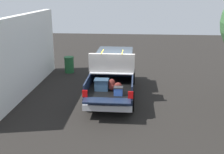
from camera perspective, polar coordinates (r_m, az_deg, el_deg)
name	(u,v)px	position (r m, az deg, el deg)	size (l,w,h in m)	color
ground_plane	(113,95)	(13.47, 0.21, -3.72)	(40.00, 40.00, 0.00)	black
pickup_truck	(114,73)	(13.51, 0.35, 0.78)	(6.05, 2.06, 2.23)	#162138
building_facade	(24,55)	(14.02, -17.63, 4.34)	(8.62, 0.36, 3.77)	white
trash_can	(69,65)	(17.27, -8.77, 2.53)	(0.60, 0.60, 0.98)	#1E592D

